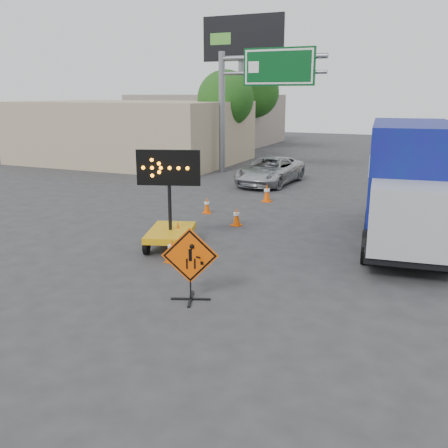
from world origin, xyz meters
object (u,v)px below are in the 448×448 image
Objects in this scene: construction_sign at (190,262)px; arrow_board at (170,226)px; box_truck at (409,189)px; pickup_truck at (270,171)px.

construction_sign is 4.06m from arrow_board.
arrow_board is at bearing -157.37° from box_truck.
box_truck is (7.17, -8.01, 0.96)m from pickup_truck.
arrow_board is 0.60× the size of pickup_truck.
pickup_truck is at bearing 75.25° from arrow_board.
construction_sign reaches higher than pickup_truck.
arrow_board reaches higher than construction_sign.
box_truck is at bearing 38.11° from construction_sign.
box_truck reaches higher than pickup_truck.
arrow_board is 11.60m from pickup_truck.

